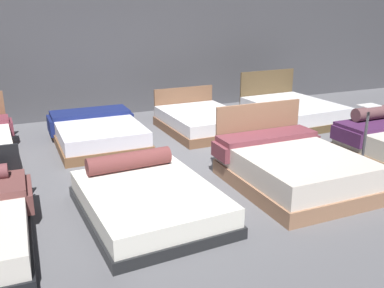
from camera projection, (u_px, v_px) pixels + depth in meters
ground_plane at (179, 161)px, 7.12m from camera, size 18.00×18.00×0.02m
showroom_back_wall at (120, 39)px, 9.68m from camera, size 18.00×0.06×3.50m
bed_1 at (148, 200)px, 5.21m from camera, size 1.64×2.11×0.61m
bed_2 at (292, 168)px, 6.01m from camera, size 1.69×2.00×1.03m
bed_5 at (97, 132)px, 7.91m from camera, size 1.61×2.10×0.49m
bed_6 at (202, 121)px, 8.71m from camera, size 1.52×1.96×0.76m
bed_7 at (293, 111)px, 9.49m from camera, size 1.69×2.17×1.00m
price_sign at (363, 151)px, 6.23m from camera, size 0.28×0.24×1.13m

